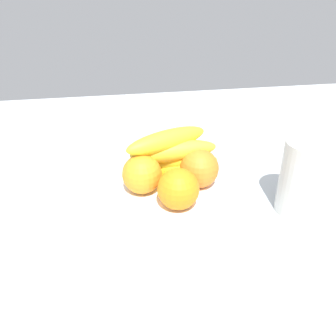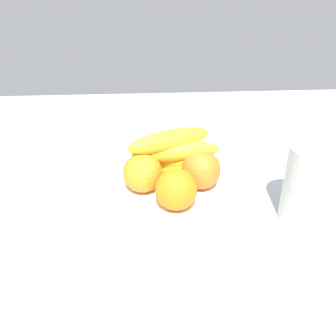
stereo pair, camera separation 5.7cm
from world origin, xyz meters
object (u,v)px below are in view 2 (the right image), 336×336
at_px(fruit_bowl, 168,199).
at_px(thermos_tumbler, 307,184).
at_px(orange_back_left, 141,173).
at_px(orange_front_left, 175,189).
at_px(banana_bunch, 172,155).
at_px(orange_center, 156,154).
at_px(orange_front_right, 200,170).

xyz_separation_m(fruit_bowl, thermos_tumbler, (0.26, -0.04, 0.05)).
bearing_deg(thermos_tumbler, fruit_bowl, 172.19).
relative_size(orange_back_left, thermos_tumbler, 0.48).
bearing_deg(orange_back_left, orange_front_left, -45.47).
xyz_separation_m(orange_back_left, banana_bunch, (0.06, 0.04, 0.02)).
relative_size(fruit_bowl, orange_front_left, 3.49).
xyz_separation_m(orange_front_left, orange_center, (-0.03, 0.13, 0.00)).
distance_m(orange_front_right, orange_back_left, 0.11).
xyz_separation_m(orange_front_left, orange_back_left, (-0.06, 0.06, 0.00)).
distance_m(fruit_bowl, orange_back_left, 0.09).
xyz_separation_m(fruit_bowl, banana_bunch, (0.01, 0.03, 0.08)).
height_order(fruit_bowl, thermos_tumbler, thermos_tumbler).
xyz_separation_m(orange_center, thermos_tumbler, (0.28, -0.10, -0.02)).
relative_size(fruit_bowl, orange_center, 3.49).
bearing_deg(thermos_tumbler, orange_center, 160.49).
distance_m(orange_front_left, orange_center, 0.14).
height_order(orange_front_right, orange_center, same).
height_order(orange_front_right, thermos_tumbler, thermos_tumbler).
height_order(orange_center, thermos_tumbler, thermos_tumbler).
bearing_deg(orange_center, orange_front_left, -77.91).
height_order(orange_back_left, thermos_tumbler, thermos_tumbler).
distance_m(orange_center, banana_bunch, 0.05).
distance_m(orange_front_right, orange_center, 0.11).
bearing_deg(orange_back_left, orange_front_right, 2.00).
bearing_deg(orange_front_right, orange_back_left, -178.00).
height_order(fruit_bowl, banana_bunch, banana_bunch).
bearing_deg(fruit_bowl, orange_front_right, -5.82).
bearing_deg(orange_center, thermos_tumbler, -19.51).
relative_size(orange_front_left, orange_front_right, 1.00).
bearing_deg(orange_front_right, thermos_tumbler, -8.40).
bearing_deg(banana_bunch, orange_back_left, -148.68).
relative_size(orange_back_left, banana_bunch, 0.39).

